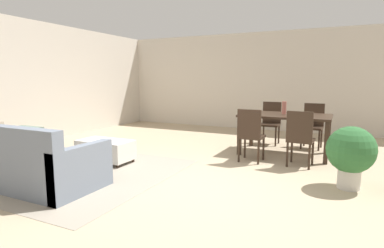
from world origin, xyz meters
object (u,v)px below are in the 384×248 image
dining_table (285,119)px  dining_chair_far_right (313,123)px  dining_chair_near_left (250,132)px  dining_chair_near_right (300,136)px  couch (26,163)px  potted_plant (351,152)px  vase_centerpiece (284,108)px  ottoman_table (106,149)px  dining_chair_far_left (271,120)px

dining_table → dining_chair_far_right: bearing=62.5°
dining_chair_near_left → dining_chair_near_right: same height
couch → potted_plant: 4.30m
vase_centerpiece → potted_plant: 2.02m
dining_chair_near_left → vase_centerpiece: bearing=66.7°
dining_chair_far_right → dining_table: bearing=-117.5°
dining_table → dining_chair_near_left: dining_chair_near_left is taller
dining_chair_near_right → dining_chair_near_left: bearing=-176.5°
couch → ottoman_table: bearing=82.3°
ottoman_table → dining_chair_near_left: size_ratio=1.02×
ottoman_table → potted_plant: size_ratio=1.14×
dining_chair_far_left → dining_chair_far_right: size_ratio=1.00×
dining_chair_near_right → dining_chair_far_right: 1.65m
couch → dining_table: couch is taller
dining_chair_far_right → potted_plant: 2.50m
dining_chair_far_left → vase_centerpiece: size_ratio=3.80×
dining_chair_near_left → potted_plant: (1.52, -0.72, -0.03)m
ottoman_table → potted_plant: potted_plant is taller
couch → dining_chair_near_left: 3.44m
vase_centerpiece → couch: bearing=-130.1°
dining_chair_far_right → vase_centerpiece: bearing=-120.8°
dining_chair_near_left → dining_chair_far_right: same height
ottoman_table → dining_chair_far_left: (2.22, 2.82, 0.30)m
ottoman_table → dining_chair_far_right: bearing=41.9°
dining_chair_near_left → dining_chair_far_left: 1.74m
couch → dining_chair_far_left: (2.41, 4.17, 0.23)m
dining_chair_near_right → dining_chair_far_right: (0.06, 1.65, 0.00)m
dining_chair_far_left → dining_chair_far_right: 0.88m
couch → ottoman_table: 1.37m
dining_table → vase_centerpiece: size_ratio=6.71×
potted_plant → ottoman_table: bearing=-174.5°
dining_table → vase_centerpiece: (-0.03, 0.05, 0.21)m
dining_chair_far_left → vase_centerpiece: vase_centerpiece is taller
vase_centerpiece → dining_chair_far_right: bearing=59.2°
ottoman_table → dining_chair_near_right: dining_chair_near_right is taller
ottoman_table → dining_chair_far_left: dining_chair_far_left is taller
couch → dining_chair_near_left: bearing=45.2°
dining_chair_near_left → vase_centerpiece: (0.39, 0.91, 0.36)m
dining_chair_far_left → dining_chair_far_right: (0.87, -0.04, 0.00)m
dining_chair_near_right → vase_centerpiece: bearing=115.2°
ottoman_table → dining_chair_far_right: (3.10, 2.77, 0.30)m
dining_chair_near_left → dining_chair_near_right: (0.80, 0.05, 0.00)m
dining_table → dining_chair_near_left: bearing=-116.3°
ottoman_table → potted_plant: 3.78m
dining_chair_far_left → potted_plant: 2.89m
dining_chair_near_right → dining_chair_far_left: (-0.81, 1.69, 0.00)m
dining_chair_far_left → potted_plant: (1.53, -2.45, -0.03)m
couch → vase_centerpiece: 4.41m
dining_chair_near_right → ottoman_table: bearing=-159.6°
dining_table → dining_chair_near_right: dining_chair_near_right is taller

